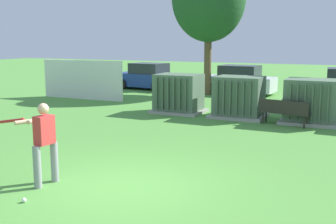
% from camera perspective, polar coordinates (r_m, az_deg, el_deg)
% --- Properties ---
extents(ground_plane, '(96.00, 96.00, 0.00)m').
position_cam_1_polar(ground_plane, '(8.81, -6.08, -10.26)').
color(ground_plane, '#51933D').
extents(fence_panel, '(4.80, 0.12, 2.00)m').
position_cam_1_polar(fence_panel, '(22.02, -11.66, 4.34)').
color(fence_panel, white).
rests_on(fence_panel, ground).
extents(transformer_west, '(2.10, 1.70, 1.62)m').
position_cam_1_polar(transformer_west, '(17.49, 1.46, 2.48)').
color(transformer_west, '#9E9B93').
rests_on(transformer_west, ground).
extents(transformer_mid_west, '(2.10, 1.70, 1.62)m').
position_cam_1_polar(transformer_mid_west, '(16.60, 9.65, 1.95)').
color(transformer_mid_west, '#9E9B93').
rests_on(transformer_mid_west, ground).
extents(transformer_mid_east, '(2.10, 1.70, 1.62)m').
position_cam_1_polar(transformer_mid_east, '(16.08, 18.96, 1.31)').
color(transformer_mid_east, '#9E9B93').
rests_on(transformer_mid_east, ground).
extents(park_bench, '(1.84, 0.76, 0.92)m').
position_cam_1_polar(park_bench, '(15.39, 15.57, 0.16)').
color(park_bench, '#2D2823').
rests_on(park_bench, ground).
extents(batter, '(1.61, 0.72, 1.74)m').
position_cam_1_polar(batter, '(9.08, -16.74, -3.59)').
color(batter, gray).
rests_on(batter, ground).
extents(sports_ball, '(0.09, 0.09, 0.09)m').
position_cam_1_polar(sports_ball, '(8.45, -19.07, -11.32)').
color(sports_ball, white).
rests_on(sports_ball, ground).
extents(parked_car_leftmost, '(4.40, 2.37, 1.62)m').
position_cam_1_polar(parked_car_leftmost, '(26.01, -2.82, 4.79)').
color(parked_car_leftmost, navy).
rests_on(parked_car_leftmost, ground).
extents(parked_car_left_of_center, '(4.29, 2.11, 1.62)m').
position_cam_1_polar(parked_car_left_of_center, '(24.01, 9.49, 4.25)').
color(parked_car_left_of_center, silver).
rests_on(parked_car_left_of_center, ground).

